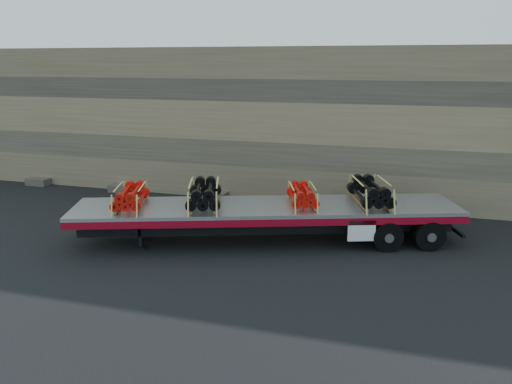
% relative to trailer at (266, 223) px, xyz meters
% --- Properties ---
extents(ground, '(120.00, 120.00, 0.00)m').
position_rel_trailer_xyz_m(ground, '(-0.85, 0.13, -0.69)').
color(ground, black).
rests_on(ground, ground).
extents(rock_wall, '(44.00, 3.00, 7.00)m').
position_rel_trailer_xyz_m(rock_wall, '(-0.85, 6.63, 2.81)').
color(rock_wall, '#7A6B54').
rests_on(rock_wall, ground).
extents(trailer, '(13.83, 7.01, 1.37)m').
position_rel_trailer_xyz_m(trailer, '(0.00, 0.00, 0.00)').
color(trailer, silver).
rests_on(trailer, ground).
extents(bundle_front, '(1.62, 2.24, 0.72)m').
position_rel_trailer_xyz_m(bundle_front, '(-4.53, -1.58, 1.05)').
color(bundle_front, red).
rests_on(bundle_front, trailer).
extents(bundle_midfront, '(1.85, 2.55, 0.82)m').
position_rel_trailer_xyz_m(bundle_midfront, '(-2.08, -0.73, 1.09)').
color(bundle_midfront, black).
rests_on(bundle_midfront, trailer).
extents(bundle_midrear, '(1.50, 2.07, 0.66)m').
position_rel_trailer_xyz_m(bundle_midrear, '(1.22, 0.43, 1.02)').
color(bundle_midrear, red).
rests_on(bundle_midrear, trailer).
extents(bundle_rear, '(1.87, 2.59, 0.83)m').
position_rel_trailer_xyz_m(bundle_rear, '(3.55, 1.24, 1.10)').
color(bundle_rear, black).
rests_on(bundle_rear, trailer).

